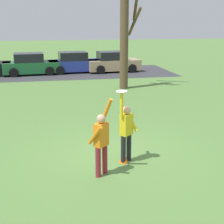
# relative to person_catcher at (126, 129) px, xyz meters

# --- Properties ---
(ground_plane) EXTENTS (120.00, 120.00, 0.00)m
(ground_plane) POSITION_rel_person_catcher_xyz_m (-0.32, 0.47, -0.98)
(ground_plane) COLOR #567F3D
(person_catcher) EXTENTS (0.56, 0.55, 2.08)m
(person_catcher) POSITION_rel_person_catcher_xyz_m (0.00, 0.00, 0.00)
(person_catcher) COLOR black
(person_catcher) RESTS_ON ground_plane
(person_defender) EXTENTS (0.65, 0.65, 2.05)m
(person_defender) POSITION_rel_person_catcher_xyz_m (-0.81, -0.67, -0.00)
(person_defender) COLOR maroon
(person_defender) RESTS_ON ground_plane
(frisbee_disc) EXTENTS (0.29, 0.29, 0.02)m
(frisbee_disc) POSITION_rel_person_catcher_xyz_m (-0.17, -0.14, 1.11)
(frisbee_disc) COLOR white
(frisbee_disc) RESTS_ON person_catcher
(parked_car_green) EXTENTS (4.24, 2.32, 1.59)m
(parked_car_green) POSITION_rel_person_catcher_xyz_m (-3.50, 16.31, -0.25)
(parked_car_green) COLOR #1E6633
(parked_car_green) RESTS_ON ground_plane
(parked_car_blue) EXTENTS (4.24, 2.32, 1.59)m
(parked_car_blue) POSITION_rel_person_catcher_xyz_m (-0.21, 16.70, -0.25)
(parked_car_blue) COLOR #233893
(parked_car_blue) RESTS_ON ground_plane
(parked_car_tan) EXTENTS (4.24, 2.32, 1.59)m
(parked_car_tan) POSITION_rel_person_catcher_xyz_m (2.81, 16.48, -0.25)
(parked_car_tan) COLOR tan
(parked_car_tan) RESTS_ON ground_plane
(parking_strip) EXTENTS (18.64, 6.40, 0.01)m
(parking_strip) POSITION_rel_person_catcher_xyz_m (-1.99, 16.48, -0.98)
(parking_strip) COLOR #38383D
(parking_strip) RESTS_ON ground_plane
(bare_tree_tall) EXTENTS (1.48, 2.02, 6.60)m
(bare_tree_tall) POSITION_rel_person_catcher_xyz_m (2.28, 10.01, 2.20)
(bare_tree_tall) COLOR brown
(bare_tree_tall) RESTS_ON ground_plane
(field_cone_orange) EXTENTS (0.26, 0.26, 0.32)m
(field_cone_orange) POSITION_rel_person_catcher_xyz_m (-0.08, -0.04, -0.82)
(field_cone_orange) COLOR orange
(field_cone_orange) RESTS_ON ground_plane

